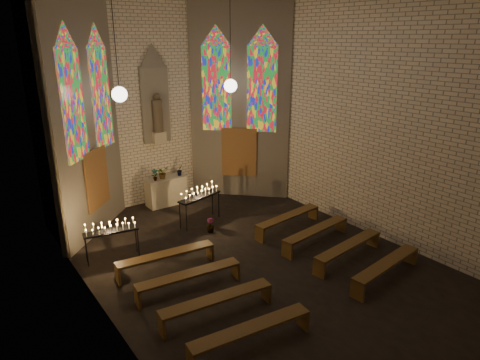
% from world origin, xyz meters
% --- Properties ---
extents(floor, '(12.00, 12.00, 0.00)m').
position_xyz_m(floor, '(0.00, 0.00, 0.00)').
color(floor, black).
rests_on(floor, ground).
extents(room, '(8.22, 12.43, 7.00)m').
position_xyz_m(room, '(-0.00, 3.37, 3.72)').
color(room, '#F1E2CA').
rests_on(room, ground).
extents(altar, '(1.40, 0.60, 1.00)m').
position_xyz_m(altar, '(0.00, 5.45, 0.50)').
color(altar, beige).
rests_on(altar, ground).
extents(flower_vase_left, '(0.25, 0.18, 0.43)m').
position_xyz_m(flower_vase_left, '(-0.44, 5.35, 1.22)').
color(flower_vase_left, '#4C723F').
rests_on(flower_vase_left, altar).
extents(flower_vase_center, '(0.48, 0.45, 0.43)m').
position_xyz_m(flower_vase_center, '(-0.11, 5.45, 1.22)').
color(flower_vase_center, '#4C723F').
rests_on(flower_vase_center, altar).
extents(flower_vase_right, '(0.26, 0.23, 0.41)m').
position_xyz_m(flower_vase_right, '(0.55, 5.38, 1.20)').
color(flower_vase_right, '#4C723F').
rests_on(flower_vase_right, altar).
extents(aisle_flower_pot, '(0.30, 0.30, 0.44)m').
position_xyz_m(aisle_flower_pot, '(0.04, 2.55, 0.22)').
color(aisle_flower_pot, '#4C723F').
rests_on(aisle_flower_pot, ground).
extents(votive_stand_left, '(1.46, 0.59, 1.05)m').
position_xyz_m(votive_stand_left, '(-3.00, 2.66, 0.90)').
color(votive_stand_left, black).
rests_on(votive_stand_left, ground).
extents(votive_stand_right, '(1.61, 0.74, 1.15)m').
position_xyz_m(votive_stand_right, '(0.14, 3.34, 0.98)').
color(votive_stand_right, black).
rests_on(votive_stand_right, ground).
extents(pew_left_0, '(2.58, 0.64, 0.49)m').
position_xyz_m(pew_left_0, '(-2.10, 1.27, 0.40)').
color(pew_left_0, '#503616').
rests_on(pew_left_0, ground).
extents(pew_right_0, '(2.58, 0.64, 0.49)m').
position_xyz_m(pew_right_0, '(2.10, 1.27, 0.40)').
color(pew_right_0, '#503616').
rests_on(pew_right_0, ground).
extents(pew_left_1, '(2.58, 0.64, 0.49)m').
position_xyz_m(pew_left_1, '(-2.10, 0.07, 0.40)').
color(pew_left_1, '#503616').
rests_on(pew_left_1, ground).
extents(pew_right_1, '(2.58, 0.64, 0.49)m').
position_xyz_m(pew_right_1, '(2.10, 0.07, 0.40)').
color(pew_right_1, '#503616').
rests_on(pew_right_1, ground).
extents(pew_left_2, '(2.58, 0.64, 0.49)m').
position_xyz_m(pew_left_2, '(-2.10, -1.13, 0.40)').
color(pew_left_2, '#503616').
rests_on(pew_left_2, ground).
extents(pew_right_2, '(2.58, 0.64, 0.49)m').
position_xyz_m(pew_right_2, '(2.10, -1.13, 0.40)').
color(pew_right_2, '#503616').
rests_on(pew_right_2, ground).
extents(pew_left_3, '(2.58, 0.64, 0.49)m').
position_xyz_m(pew_left_3, '(-2.10, -2.33, 0.40)').
color(pew_left_3, '#503616').
rests_on(pew_left_3, ground).
extents(pew_right_3, '(2.58, 0.64, 0.49)m').
position_xyz_m(pew_right_3, '(2.10, -2.33, 0.40)').
color(pew_right_3, '#503616').
rests_on(pew_right_3, ground).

